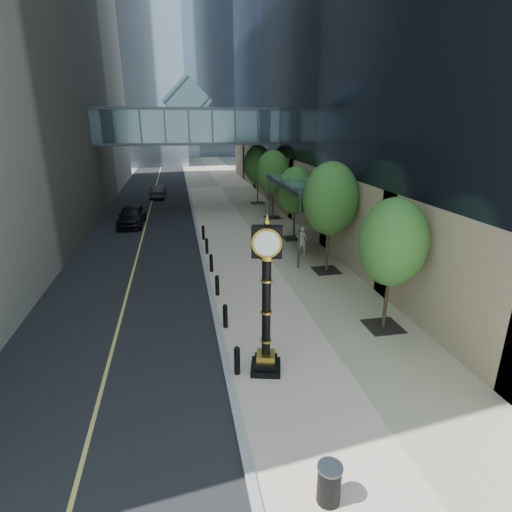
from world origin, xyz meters
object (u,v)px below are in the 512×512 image
Objects in this scene: street_clock at (266,309)px; pedestrian at (302,241)px; car_far at (158,192)px; trash_bin at (329,485)px; car_near at (132,216)px.

street_clock is 2.78× the size of pedestrian.
pedestrian is 23.70m from car_far.
trash_bin is at bearing -72.24° from street_clock.
car_near is 12.01m from car_far.
pedestrian is (4.77, 11.36, -1.33)m from street_clock.
pedestrian is (4.46, 16.36, 0.49)m from trash_bin.
car_near is at bearing 86.29° from car_far.
pedestrian reaches higher than car_far.
trash_bin is 16.96m from pedestrian.
street_clock is at bearing 93.49° from trash_bin.
trash_bin is 0.22× the size of car_far.
street_clock is at bearing 102.14° from car_far.
trash_bin is 27.04m from car_near.
street_clock is 1.28× the size of car_far.
street_clock reaches higher than pedestrian.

